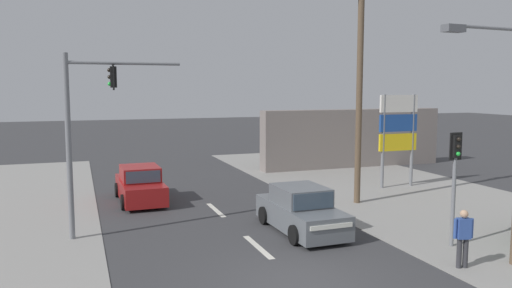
{
  "coord_description": "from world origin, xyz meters",
  "views": [
    {
      "loc": [
        -5.11,
        -11.1,
        4.88
      ],
      "look_at": [
        0.29,
        4.0,
        3.1
      ],
      "focal_mm": 35.0,
      "sensor_mm": 36.0,
      "label": 1
    }
  ],
  "objects": [
    {
      "name": "ground_plane",
      "position": [
        0.0,
        0.0,
        0.0
      ],
      "size": [
        140.0,
        140.0,
        0.0
      ],
      "primitive_type": "plane",
      "color": "#3A3A3D"
    },
    {
      "name": "lane_dash_mid",
      "position": [
        0.0,
        3.0,
        0.0
      ],
      "size": [
        0.2,
        2.4,
        0.01
      ],
      "primitive_type": "cube",
      "color": "silver",
      "rests_on": "ground"
    },
    {
      "name": "lane_dash_far",
      "position": [
        0.0,
        8.0,
        0.0
      ],
      "size": [
        0.2,
        2.4,
        0.01
      ],
      "primitive_type": "cube",
      "color": "silver",
      "rests_on": "ground"
    },
    {
      "name": "kerb_right_verge",
      "position": [
        9.0,
        2.0,
        0.01
      ],
      "size": [
        10.0,
        44.0,
        0.02
      ],
      "primitive_type": "cube",
      "color": "gray",
      "rests_on": "ground"
    },
    {
      "name": "utility_pole_midground_right",
      "position": [
        6.02,
        7.17,
        5.1
      ],
      "size": [
        1.8,
        0.26,
        9.73
      ],
      "color": "brown",
      "rests_on": "ground"
    },
    {
      "name": "traffic_signal_mast",
      "position": [
        -4.88,
        5.77,
        3.83
      ],
      "size": [
        3.69,
        0.44,
        6.0
      ],
      "color": "slate",
      "rests_on": "ground"
    },
    {
      "name": "pedestal_signal_right_kerb",
      "position": [
        5.66,
        1.0,
        2.42
      ],
      "size": [
        0.44,
        0.29,
        3.56
      ],
      "color": "slate",
      "rests_on": "ground"
    },
    {
      "name": "shopping_plaza_sign",
      "position": [
        9.71,
        9.56,
        2.98
      ],
      "size": [
        2.1,
        0.16,
        4.6
      ],
      "color": "slate",
      "rests_on": "ground"
    },
    {
      "name": "shopfront_wall_far",
      "position": [
        11.0,
        16.0,
        1.8
      ],
      "size": [
        12.0,
        1.0,
        3.6
      ],
      "primitive_type": "cube",
      "color": "gray",
      "rests_on": "ground"
    },
    {
      "name": "sedan_oncoming_near",
      "position": [
        -2.68,
        10.59,
        0.7
      ],
      "size": [
        1.95,
        4.27,
        1.56
      ],
      "color": "maroon",
      "rests_on": "ground"
    },
    {
      "name": "sedan_kerbside_parked",
      "position": [
        1.97,
        4.13,
        0.7
      ],
      "size": [
        1.95,
        4.27,
        1.56
      ],
      "color": "slate",
      "rests_on": "ground"
    },
    {
      "name": "pedestrian_at_kerb",
      "position": [
        4.6,
        -0.62,
        0.93
      ],
      "size": [
        0.55,
        0.3,
        1.63
      ],
      "color": "#333338",
      "rests_on": "ground"
    }
  ]
}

